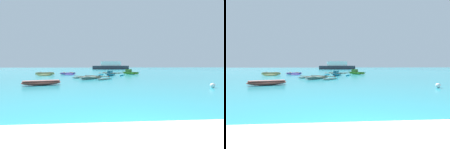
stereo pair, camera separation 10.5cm
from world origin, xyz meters
The scene contains 9 objects.
ground_plane centered at (0.00, 0.00, 0.00)m, with size 240.00×240.00×0.00m.
moored_boat_0 centered at (-1.65, 16.71, 0.16)m, with size 4.76×4.71×0.34m.
moored_boat_1 centered at (1.03, 22.82, 0.25)m, with size 4.29×3.72×0.78m.
moored_boat_2 centered at (4.70, 26.65, 0.31)m, with size 2.86×3.06×0.87m.
moored_boat_3 centered at (-9.02, 24.28, 0.25)m, with size 2.93×3.65×0.53m.
moored_boat_4 centered at (-5.34, 10.69, 0.21)m, with size 3.01×1.71×0.37m.
moored_boat_5 centered at (-5.96, 26.60, 0.19)m, with size 2.72×4.81×0.40m.
mooring_buoy_0 centered at (6.90, 8.03, 0.16)m, with size 0.33×0.33×0.33m.
distant_ferry centered at (4.11, 64.58, 1.25)m, with size 13.92×3.06×3.06m.
Camera 1 is at (-0.99, -3.28, 1.54)m, focal length 28.00 mm.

